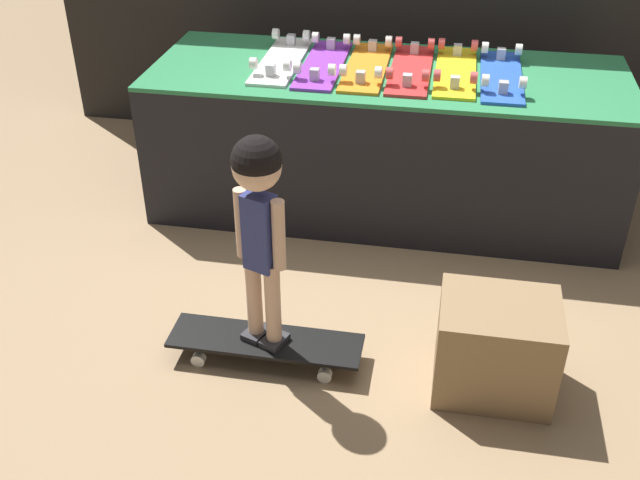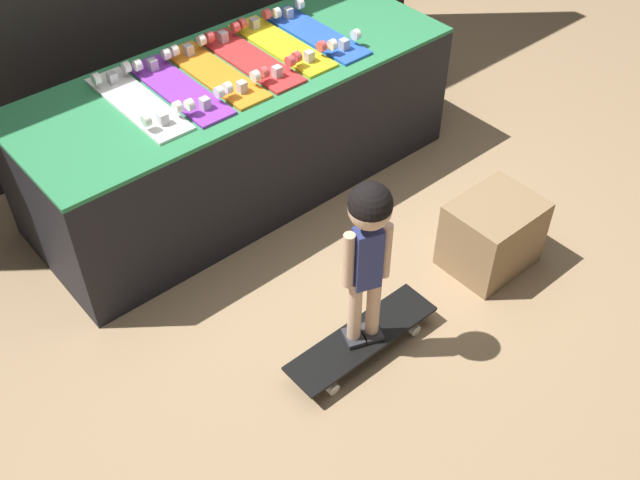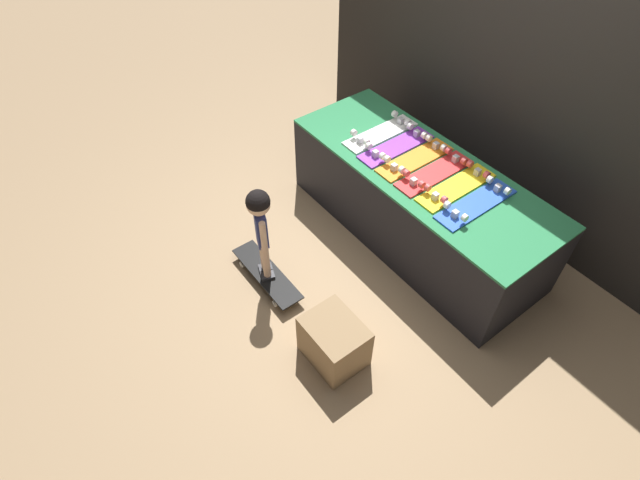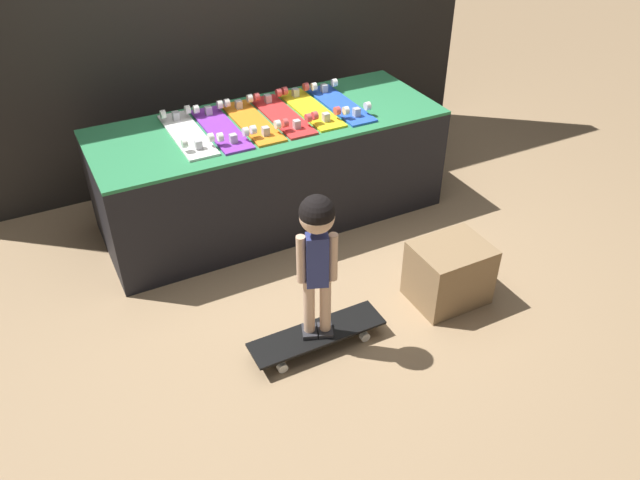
{
  "view_description": "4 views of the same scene",
  "coord_description": "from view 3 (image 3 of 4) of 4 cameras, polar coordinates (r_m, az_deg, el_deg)",
  "views": [
    {
      "loc": [
        0.28,
        -2.73,
        1.9
      ],
      "look_at": [
        -0.15,
        -0.32,
        0.33
      ],
      "focal_mm": 42.0,
      "sensor_mm": 36.0,
      "label": 1
    },
    {
      "loc": [
        -1.74,
        -2.08,
        2.56
      ],
      "look_at": [
        -0.22,
        -0.31,
        0.35
      ],
      "focal_mm": 42.0,
      "sensor_mm": 36.0,
      "label": 2
    },
    {
      "loc": [
        1.88,
        -1.8,
        3.06
      ],
      "look_at": [
        -0.08,
        -0.32,
        0.42
      ],
      "focal_mm": 28.0,
      "sensor_mm": 36.0,
      "label": 3
    },
    {
      "loc": [
        -1.36,
        -2.75,
        2.35
      ],
      "look_at": [
        -0.08,
        -0.27,
        0.35
      ],
      "focal_mm": 35.0,
      "sensor_mm": 36.0,
      "label": 4
    }
  ],
  "objects": [
    {
      "name": "child",
      "position": [
        3.42,
        -6.86,
        2.36
      ],
      "size": [
        0.19,
        0.17,
        0.82
      ],
      "rotation": [
        0.0,
        0.0,
        -0.36
      ],
      "color": "#2D2D33",
      "rests_on": "skateboard_on_floor"
    },
    {
      "name": "skateboard_yellow_on_rack",
      "position": [
        3.71,
        15.31,
        5.95
      ],
      "size": [
        0.18,
        0.66,
        0.09
      ],
      "color": "yellow",
      "rests_on": "display_rack"
    },
    {
      "name": "skateboard_white_on_rack",
      "position": [
        4.12,
        6.94,
        12.1
      ],
      "size": [
        0.18,
        0.66,
        0.09
      ],
      "color": "white",
      "rests_on": "display_rack"
    },
    {
      "name": "storage_box",
      "position": [
        3.37,
        1.62,
        -11.53
      ],
      "size": [
        0.41,
        0.33,
        0.36
      ],
      "color": "#8E704C",
      "rests_on": "ground_plane"
    },
    {
      "name": "skateboard_red_on_rack",
      "position": [
        3.79,
        12.96,
        7.57
      ],
      "size": [
        0.18,
        0.66,
        0.09
      ],
      "color": "red",
      "rests_on": "display_rack"
    },
    {
      "name": "skateboard_blue_on_rack",
      "position": [
        3.61,
        17.42,
        4.06
      ],
      "size": [
        0.18,
        0.66,
        0.09
      ],
      "color": "blue",
      "rests_on": "display_rack"
    },
    {
      "name": "back_wall",
      "position": [
        4.18,
        20.65,
        16.28
      ],
      "size": [
        3.95,
        0.1,
        2.2
      ],
      "color": "black",
      "rests_on": "ground_plane"
    },
    {
      "name": "display_rack",
      "position": [
        4.07,
        10.99,
        4.3
      ],
      "size": [
        2.2,
        0.83,
        0.7
      ],
      "color": "black",
      "rests_on": "ground_plane"
    },
    {
      "name": "skateboard_on_floor",
      "position": [
        3.86,
        -6.09,
        -3.89
      ],
      "size": [
        0.72,
        0.19,
        0.09
      ],
      "color": "black",
      "rests_on": "ground_plane"
    },
    {
      "name": "skateboard_orange_on_rack",
      "position": [
        3.89,
        10.81,
        9.15
      ],
      "size": [
        0.18,
        0.66,
        0.09
      ],
      "color": "orange",
      "rests_on": "display_rack"
    },
    {
      "name": "skateboard_purple_on_rack",
      "position": [
        3.99,
        8.71,
        10.62
      ],
      "size": [
        0.18,
        0.66,
        0.09
      ],
      "color": "purple",
      "rests_on": "display_rack"
    },
    {
      "name": "ground_plane",
      "position": [
        4.01,
        4.35,
        -2.73
      ],
      "size": [
        16.0,
        16.0,
        0.0
      ],
      "primitive_type": "plane",
      "color": "#9E7F5B"
    }
  ]
}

